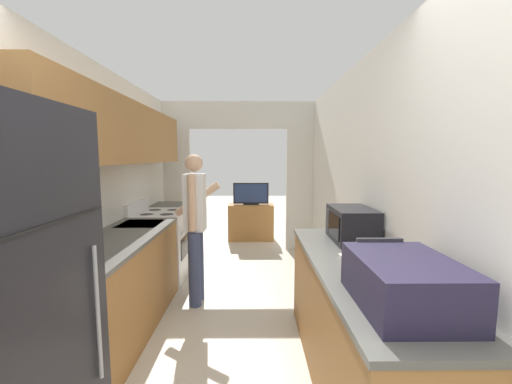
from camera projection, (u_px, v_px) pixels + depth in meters
name	position (u px, v px, depth m)	size (l,w,h in m)	color
wall_left	(87.00, 170.00, 2.76)	(0.38, 6.89, 2.50)	silver
wall_right	(386.00, 200.00, 2.45)	(0.06, 6.89, 2.50)	silver
wall_far_with_doorway	(239.00, 166.00, 5.28)	(2.92, 0.06, 2.50)	silver
counter_left	(137.00, 268.00, 3.25)	(0.62, 3.24, 0.88)	#9E6B38
counter_right	(357.00, 325.00, 2.15)	(0.62, 2.03, 0.88)	#9E6B38
range_oven	(162.00, 245.00, 4.09)	(0.66, 0.75, 1.02)	white
person	(195.00, 225.00, 3.36)	(0.52, 0.38, 1.62)	#384266
suitcase	(404.00, 282.00, 1.48)	(0.43, 0.61, 0.25)	#231E38
microwave	(352.00, 224.00, 2.64)	(0.33, 0.51, 0.28)	black
book_stack	(362.00, 260.00, 2.08)	(0.24, 0.28, 0.06)	white
tv_cabinet	(251.00, 222.00, 6.05)	(0.86, 0.42, 0.69)	#9E6B38
television	(251.00, 194.00, 5.95)	(0.67, 0.16, 0.42)	black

